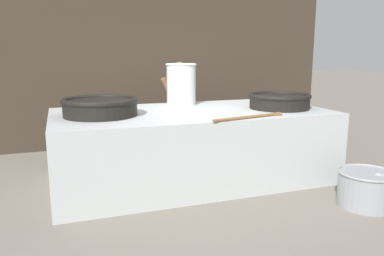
{
  "coord_description": "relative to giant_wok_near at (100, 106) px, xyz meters",
  "views": [
    {
      "loc": [
        -1.78,
        -5.01,
        1.82
      ],
      "look_at": [
        0.0,
        0.0,
        0.76
      ],
      "focal_mm": 35.0,
      "sensor_mm": 36.0,
      "label": 1
    }
  ],
  "objects": [
    {
      "name": "cook",
      "position": [
        1.49,
        1.29,
        -0.24
      ],
      "size": [
        0.39,
        0.61,
        1.68
      ],
      "rotation": [
        0.0,
        0.0,
        3.16
      ],
      "color": "brown",
      "rests_on": "ground_plane"
    },
    {
      "name": "giant_wok_near",
      "position": [
        0.0,
        0.0,
        0.0
      ],
      "size": [
        0.99,
        0.99,
        0.24
      ],
      "color": "black",
      "rests_on": "hearth_platform"
    },
    {
      "name": "back_wall",
      "position": [
        1.29,
        2.56,
        0.68
      ],
      "size": [
        7.73,
        0.24,
        3.66
      ],
      "primitive_type": "cube",
      "color": "#382D23",
      "rests_on": "ground_plane"
    },
    {
      "name": "stock_pot",
      "position": [
        1.35,
        0.71,
        0.21
      ],
      "size": [
        0.49,
        0.49,
        0.65
      ],
      "color": "silver",
      "rests_on": "hearth_platform"
    },
    {
      "name": "hearth_platform",
      "position": [
        1.29,
        0.02,
        -0.64
      ],
      "size": [
        3.89,
        1.94,
        1.02
      ],
      "color": "#B2B7B7",
      "rests_on": "ground_plane"
    },
    {
      "name": "giant_wok_far",
      "position": [
        2.59,
        -0.19,
        -0.01
      ],
      "size": [
        0.92,
        0.92,
        0.22
      ],
      "color": "black",
      "rests_on": "hearth_platform"
    },
    {
      "name": "ground_plane",
      "position": [
        1.29,
        0.02,
        -1.15
      ],
      "size": [
        60.0,
        60.0,
        0.0
      ],
      "primitive_type": "plane",
      "color": "slate"
    },
    {
      "name": "stirring_paddle",
      "position": [
        1.79,
        -0.83,
        -0.11
      ],
      "size": [
        1.07,
        0.29,
        0.04
      ],
      "rotation": [
        0.0,
        0.0,
        0.21
      ],
      "color": "brown",
      "rests_on": "hearth_platform"
    },
    {
      "name": "prep_bowl_vegetables",
      "position": [
        2.93,
        -1.65,
        -0.91
      ],
      "size": [
        0.69,
        0.8,
        0.7
      ],
      "color": "gray",
      "rests_on": "ground_plane"
    }
  ]
}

